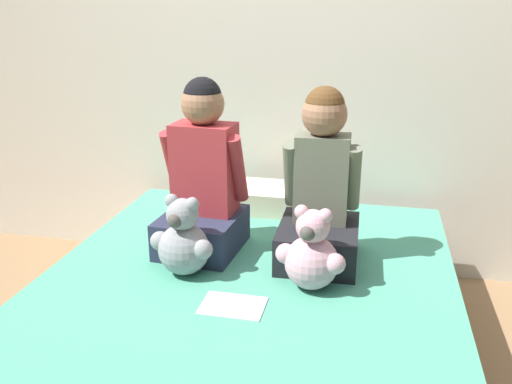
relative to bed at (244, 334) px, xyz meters
The scene contains 9 objects.
ground_plane 0.20m from the bed, ahead, with size 14.00×14.00×0.00m, color #93704C.
wall_behind_bed 1.50m from the bed, 90.00° to the left, with size 8.00×0.06×2.50m.
bed is the anchor object (origin of this frame).
child_on_left 0.61m from the bed, 128.71° to the left, with size 0.34×0.36×0.69m.
child_on_right 0.60m from the bed, 50.94° to the left, with size 0.31×0.36×0.67m.
teddy_bear_held_by_left_child 0.41m from the bed, 168.76° to the left, with size 0.25×0.19×0.30m.
teddy_bear_held_by_right_child 0.41m from the bed, ahead, with size 0.25×0.19×0.30m.
pillow_at_headboard 0.82m from the bed, 90.00° to the left, with size 0.47×0.28×0.11m.
sign_card 0.25m from the bed, 90.21° to the right, with size 0.21×0.15×0.00m.
Camera 1 is at (0.41, -1.66, 1.34)m, focal length 38.00 mm.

